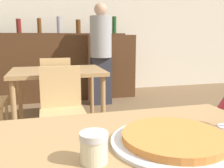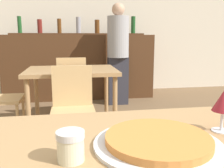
{
  "view_description": "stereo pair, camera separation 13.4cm",
  "coord_description": "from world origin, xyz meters",
  "px_view_note": "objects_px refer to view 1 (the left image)",
  "views": [
    {
      "loc": [
        -0.29,
        -0.72,
        1.09
      ],
      "look_at": [
        0.06,
        0.55,
        0.84
      ],
      "focal_mm": 40.0,
      "sensor_mm": 36.0,
      "label": 1
    },
    {
      "loc": [
        -0.16,
        -0.75,
        1.09
      ],
      "look_at": [
        0.06,
        0.55,
        0.84
      ],
      "focal_mm": 40.0,
      "sensor_mm": 36.0,
      "label": 2
    }
  ],
  "objects_px": {
    "cheese_shaker": "(94,147)",
    "person_standing": "(101,51)",
    "chair_far_side_back": "(56,83)",
    "chair_far_side_front": "(62,105)",
    "pizza_tray": "(174,139)"
  },
  "relations": [
    {
      "from": "chair_far_side_back",
      "to": "cheese_shaker",
      "type": "height_order",
      "value": "cheese_shaker"
    },
    {
      "from": "chair_far_side_back",
      "to": "pizza_tray",
      "type": "height_order",
      "value": "chair_far_side_back"
    },
    {
      "from": "chair_far_side_front",
      "to": "chair_far_side_back",
      "type": "distance_m",
      "value": 1.11
    },
    {
      "from": "person_standing",
      "to": "chair_far_side_back",
      "type": "bearing_deg",
      "value": -144.01
    },
    {
      "from": "chair_far_side_back",
      "to": "cheese_shaker",
      "type": "bearing_deg",
      "value": 89.66
    },
    {
      "from": "cheese_shaker",
      "to": "person_standing",
      "type": "xyz_separation_m",
      "value": [
        0.76,
        3.26,
        0.08
      ]
    },
    {
      "from": "chair_far_side_front",
      "to": "cheese_shaker",
      "type": "distance_m",
      "value": 1.63
    },
    {
      "from": "chair_far_side_back",
      "to": "cheese_shaker",
      "type": "relative_size",
      "value": 9.28
    },
    {
      "from": "pizza_tray",
      "to": "chair_far_side_back",
      "type": "bearing_deg",
      "value": 95.64
    },
    {
      "from": "chair_far_side_back",
      "to": "cheese_shaker",
      "type": "distance_m",
      "value": 2.74
    },
    {
      "from": "pizza_tray",
      "to": "cheese_shaker",
      "type": "distance_m",
      "value": 0.29
    },
    {
      "from": "cheese_shaker",
      "to": "chair_far_side_front",
      "type": "bearing_deg",
      "value": 89.42
    },
    {
      "from": "cheese_shaker",
      "to": "person_standing",
      "type": "bearing_deg",
      "value": 76.86
    },
    {
      "from": "cheese_shaker",
      "to": "person_standing",
      "type": "relative_size",
      "value": 0.06
    },
    {
      "from": "chair_far_side_back",
      "to": "chair_far_side_front",
      "type": "bearing_deg",
      "value": 90.0
    }
  ]
}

